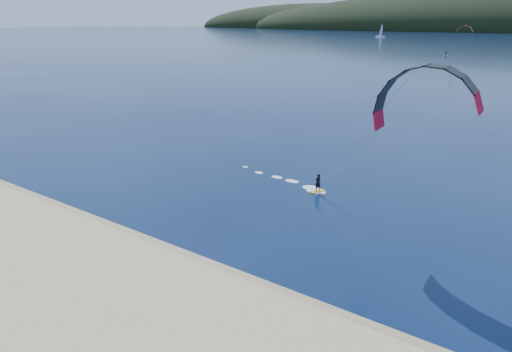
{
  "coord_description": "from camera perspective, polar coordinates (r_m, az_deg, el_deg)",
  "views": [
    {
      "loc": [
        16.63,
        -13.28,
        15.37
      ],
      "look_at": [
        1.17,
        10.0,
        5.0
      ],
      "focal_mm": 29.65,
      "sensor_mm": 36.0,
      "label": 1
    }
  ],
  "objects": [
    {
      "name": "kitesurfer_far",
      "position": [
        212.06,
        26.22,
        16.81
      ],
      "size": [
        11.58,
        7.88,
        12.85
      ],
      "color": "yellow",
      "rests_on": "ground"
    },
    {
      "name": "ground",
      "position": [
        26.25,
        -14.96,
        -16.28
      ],
      "size": [
        1800.0,
        1800.0,
        0.0
      ],
      "primitive_type": "plane",
      "color": "#071536",
      "rests_on": "ground"
    },
    {
      "name": "sailboat",
      "position": [
        429.1,
        16.45,
        17.65
      ],
      "size": [
        8.7,
        5.43,
        12.12
      ],
      "color": "white",
      "rests_on": "ground"
    },
    {
      "name": "kitesurfer_near",
      "position": [
        31.52,
        20.95,
        7.15
      ],
      "size": [
        24.05,
        7.22,
        13.19
      ],
      "color": "yellow",
      "rests_on": "ground"
    },
    {
      "name": "wet_sand",
      "position": [
        28.77,
        -8.21,
        -12.06
      ],
      "size": [
        220.0,
        2.5,
        0.1
      ],
      "color": "#937F55",
      "rests_on": "ground"
    }
  ]
}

